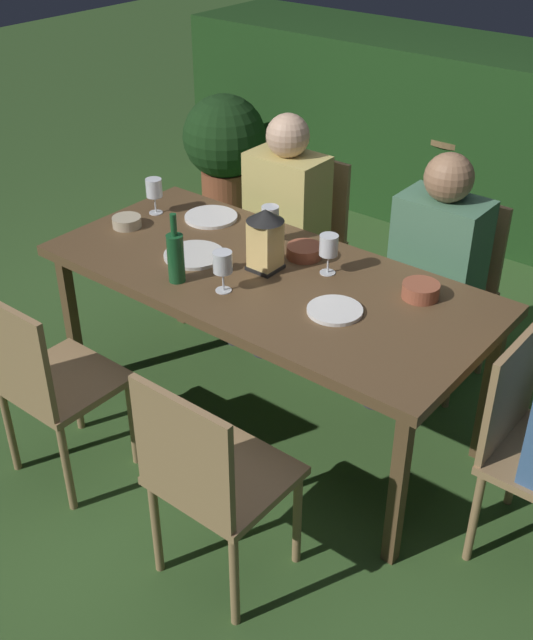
% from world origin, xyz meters
% --- Properties ---
extents(ground_plane, '(16.00, 16.00, 0.00)m').
position_xyz_m(ground_plane, '(0.00, 0.00, 0.00)').
color(ground_plane, '#385B28').
extents(dining_table, '(1.87, 0.85, 0.74)m').
position_xyz_m(dining_table, '(0.00, 0.00, 0.68)').
color(dining_table, brown).
rests_on(dining_table, ground).
extents(chair_side_left_a, '(0.42, 0.40, 0.87)m').
position_xyz_m(chair_side_left_a, '(-0.42, -0.82, 0.49)').
color(chair_side_left_a, '#9E7A51').
rests_on(chair_side_left_a, ground).
extents(chair_side_right_a, '(0.42, 0.40, 0.87)m').
position_xyz_m(chair_side_right_a, '(-0.42, 0.82, 0.49)').
color(chair_side_right_a, '#9E7A51').
rests_on(chair_side_right_a, ground).
extents(person_in_mustard, '(0.38, 0.47, 1.15)m').
position_xyz_m(person_in_mustard, '(-0.42, 0.62, 0.64)').
color(person_in_mustard, tan).
rests_on(person_in_mustard, ground).
extents(chair_side_left_b, '(0.42, 0.40, 0.87)m').
position_xyz_m(chair_side_left_b, '(0.42, -0.82, 0.49)').
color(chair_side_left_b, '#9E7A51').
rests_on(chair_side_left_b, ground).
extents(chair_side_right_b, '(0.42, 0.40, 0.87)m').
position_xyz_m(chair_side_right_b, '(0.42, 0.82, 0.49)').
color(chair_side_right_b, '#9E7A51').
rests_on(chair_side_right_b, ground).
extents(person_in_green, '(0.38, 0.47, 1.15)m').
position_xyz_m(person_in_green, '(0.42, 0.62, 0.64)').
color(person_in_green, '#4C7A5B').
rests_on(person_in_green, ground).
extents(lantern_centerpiece, '(0.15, 0.15, 0.27)m').
position_xyz_m(lantern_centerpiece, '(-0.03, 0.03, 0.89)').
color(lantern_centerpiece, black).
rests_on(lantern_centerpiece, dining_table).
extents(green_bottle_on_table, '(0.07, 0.07, 0.29)m').
position_xyz_m(green_bottle_on_table, '(-0.24, -0.27, 0.85)').
color(green_bottle_on_table, '#195128').
rests_on(green_bottle_on_table, dining_table).
extents(wine_glass_a, '(0.08, 0.08, 0.17)m').
position_xyz_m(wine_glass_a, '(-0.78, 0.14, 0.86)').
color(wine_glass_a, silver).
rests_on(wine_glass_a, dining_table).
extents(wine_glass_b, '(0.08, 0.08, 0.17)m').
position_xyz_m(wine_glass_b, '(0.19, 0.16, 0.86)').
color(wine_glass_b, silver).
rests_on(wine_glass_b, dining_table).
extents(wine_glass_c, '(0.08, 0.08, 0.17)m').
position_xyz_m(wine_glass_c, '(-0.17, 0.23, 0.86)').
color(wine_glass_c, silver).
rests_on(wine_glass_c, dining_table).
extents(wine_glass_d, '(0.08, 0.08, 0.17)m').
position_xyz_m(wine_glass_d, '(-0.05, -0.21, 0.86)').
color(wine_glass_d, silver).
rests_on(wine_glass_d, dining_table).
extents(plate_a, '(0.26, 0.26, 0.01)m').
position_xyz_m(plate_a, '(-0.33, -0.07, 0.75)').
color(plate_a, silver).
rests_on(plate_a, dining_table).
extents(plate_b, '(0.25, 0.25, 0.01)m').
position_xyz_m(plate_b, '(-0.53, 0.25, 0.75)').
color(plate_b, white).
rests_on(plate_b, dining_table).
extents(plate_c, '(0.21, 0.21, 0.01)m').
position_xyz_m(plate_c, '(0.39, -0.07, 0.75)').
color(plate_c, white).
rests_on(plate_c, dining_table).
extents(bowl_olives, '(0.13, 0.13, 0.05)m').
position_xyz_m(bowl_olives, '(-0.77, -0.05, 0.76)').
color(bowl_olives, '#BCAD8E').
rests_on(bowl_olives, dining_table).
extents(bowl_bread, '(0.15, 0.15, 0.05)m').
position_xyz_m(bowl_bread, '(0.03, 0.22, 0.77)').
color(bowl_bread, '#9E5138').
rests_on(bowl_bread, dining_table).
extents(bowl_salad, '(0.14, 0.14, 0.06)m').
position_xyz_m(bowl_salad, '(0.58, 0.22, 0.77)').
color(bowl_salad, '#9E5138').
rests_on(bowl_salad, dining_table).
extents(side_table, '(0.55, 0.55, 0.64)m').
position_xyz_m(side_table, '(-0.32, 2.40, 0.43)').
color(side_table, brown).
rests_on(side_table, ground).
extents(ice_bucket, '(0.26, 0.26, 0.34)m').
position_xyz_m(ice_bucket, '(-0.32, 2.40, 0.73)').
color(ice_bucket, '#B2B7BF').
rests_on(ice_bucket, side_table).
extents(hedge_backdrop, '(4.84, 0.85, 1.13)m').
position_xyz_m(hedge_backdrop, '(0.00, 2.56, 0.57)').
color(hedge_backdrop, '#1E4219').
rests_on(hedge_backdrop, ground).
extents(potted_plant_by_hedge, '(0.57, 0.57, 0.77)m').
position_xyz_m(potted_plant_by_hedge, '(-1.74, 1.71, 0.44)').
color(potted_plant_by_hedge, brown).
rests_on(potted_plant_by_hedge, ground).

